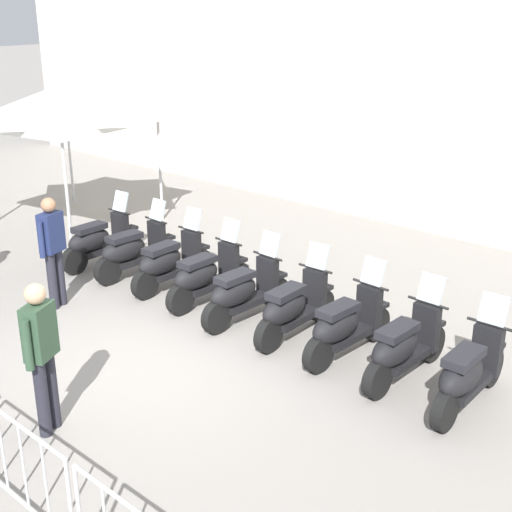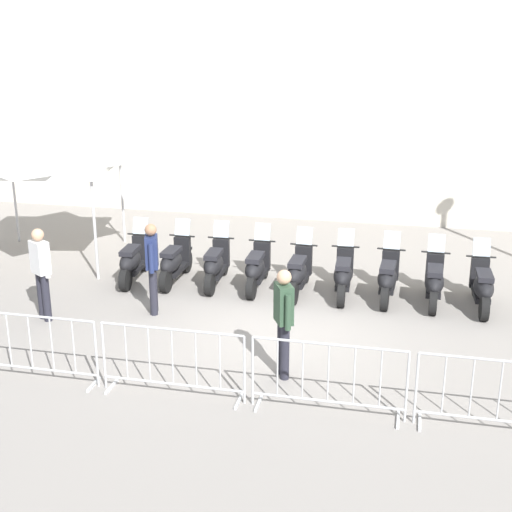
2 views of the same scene
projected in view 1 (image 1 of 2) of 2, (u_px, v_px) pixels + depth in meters
name	position (u px, v px, depth m)	size (l,w,h in m)	color
ground_plane	(147.00, 366.00, 8.89)	(120.00, 120.00, 0.00)	gray
motorcycle_0	(98.00, 241.00, 12.19)	(0.60, 1.72, 1.24)	black
motorcycle_1	(133.00, 251.00, 11.71)	(0.68, 1.71, 1.24)	black
motorcycle_2	(169.00, 262.00, 11.18)	(0.62, 1.72, 1.24)	black
motorcycle_3	(206.00, 276.00, 10.62)	(0.65, 1.72, 1.24)	black
motorcycle_4	(243.00, 292.00, 10.02)	(0.69, 1.71, 1.24)	black
motorcycle_5	(293.00, 308.00, 9.51)	(0.62, 1.72, 1.24)	black
motorcycle_6	(345.00, 326.00, 8.98)	(0.71, 1.71, 1.24)	black
motorcycle_7	(403.00, 347.00, 8.42)	(0.68, 1.71, 1.24)	black
motorcycle_8	(468.00, 374.00, 7.82)	(0.63, 1.72, 1.24)	black
barrier_segment_2	(4.00, 459.00, 6.23)	(2.13, 0.80, 1.07)	#B2B5B7
officer_near_row_end	(53.00, 246.00, 10.33)	(0.26, 0.55, 1.73)	#23232D
officer_mid_plaza	(42.00, 350.00, 7.23)	(0.31, 0.53, 1.73)	#23232D
canopy_tent	(62.00, 104.00, 13.67)	(2.94, 2.94, 2.91)	silver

